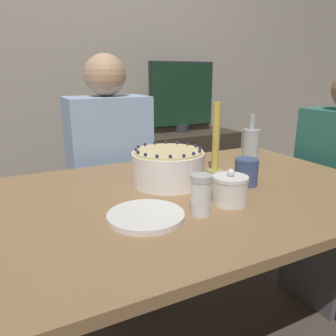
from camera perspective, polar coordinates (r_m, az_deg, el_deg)
wall_behind at (r=2.39m, az=-15.68°, el=19.22°), size 8.00×0.05×2.60m
dining_table at (r=1.17m, az=1.15°, el=-9.43°), size 1.52×0.93×0.75m
cake at (r=1.21m, az=0.00°, el=0.18°), size 0.27×0.27×0.14m
sugar_bowl at (r=1.04m, az=10.74°, el=-3.71°), size 0.11×0.11×0.11m
sugar_shaker at (r=0.95m, az=5.76°, el=-4.63°), size 0.06×0.06×0.12m
plate_stack at (r=0.94m, az=-3.88°, el=-8.32°), size 0.22×0.22×0.02m
candle at (r=1.32m, az=8.32°, el=3.87°), size 0.06×0.06×0.29m
bottle at (r=1.48m, az=14.19°, el=3.60°), size 0.07×0.07×0.23m
cup at (r=1.23m, az=13.47°, el=-0.67°), size 0.09×0.09×0.10m
person_man_blue_shirt at (r=1.77m, az=-9.88°, el=-4.17°), size 0.40×0.34×1.24m
side_cabinet at (r=2.50m, az=2.30°, el=-2.04°), size 0.76×0.43×0.74m
tv_monitor at (r=2.38m, az=2.44°, el=12.37°), size 0.50×0.10×0.49m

